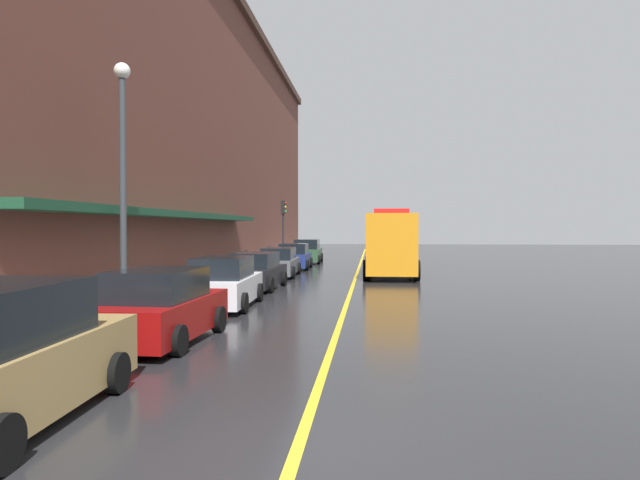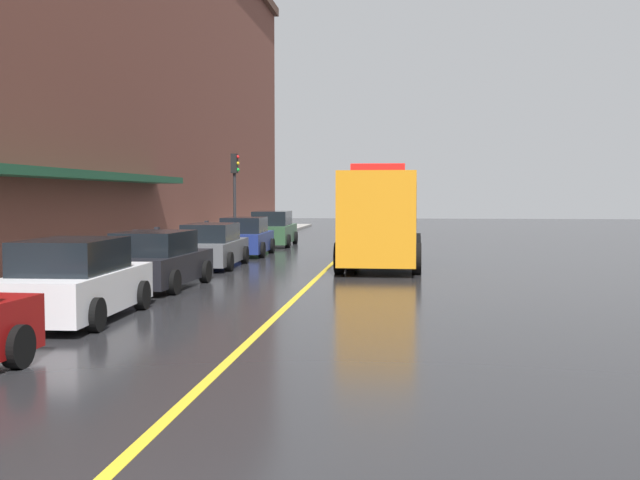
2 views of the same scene
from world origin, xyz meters
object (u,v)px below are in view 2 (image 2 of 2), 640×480
object	(u,v)px
parked_car_6	(273,230)
traffic_light_near	(235,181)
parking_meter_0	(136,244)
parked_car_4	(212,246)
parked_car_2	(75,282)
parked_car_3	(157,261)
utility_truck	(382,219)
parking_meter_3	(207,231)
parked_car_5	(245,237)
parking_meter_2	(157,240)

from	to	relation	value
parked_car_6	traffic_light_near	size ratio (longest dim) A/B	1.13
parking_meter_0	traffic_light_near	xyz separation A→B (m)	(0.06, 13.22, 2.10)
parked_car_4	parking_meter_0	xyz separation A→B (m)	(-1.32, -3.96, 0.33)
parked_car_2	parking_meter_0	world-z (taller)	parked_car_2
parked_car_3	utility_truck	size ratio (longest dim) A/B	0.49
parking_meter_3	parked_car_5	bearing A→B (deg)	37.00
parked_car_3	parking_meter_0	size ratio (longest dim) A/B	3.38
parked_car_2	traffic_light_near	world-z (taller)	traffic_light_near
parking_meter_0	traffic_light_near	world-z (taller)	traffic_light_near
parking_meter_2	traffic_light_near	xyz separation A→B (m)	(0.06, 11.25, 2.10)
parked_car_6	utility_truck	xyz separation A→B (m)	(5.72, -10.00, 0.86)
parking_meter_3	traffic_light_near	world-z (taller)	traffic_light_near
parked_car_2	parking_meter_0	size ratio (longest dim) A/B	3.42
parked_car_2	parked_car_6	bearing A→B (deg)	-2.07
parking_meter_0	utility_truck	bearing A→B (deg)	37.35
parked_car_6	parking_meter_2	size ratio (longest dim) A/B	3.64
parking_meter_3	parked_car_4	bearing A→B (deg)	-72.92
parked_car_5	traffic_light_near	world-z (taller)	traffic_light_near
parked_car_3	parked_car_2	bearing A→B (deg)	-177.15
parked_car_6	traffic_light_near	xyz separation A→B (m)	(-1.40, -2.27, 2.35)
parked_car_3	parked_car_4	distance (m)	6.06
parked_car_4	parked_car_6	world-z (taller)	parked_car_6
parking_meter_0	parked_car_3	bearing A→B (deg)	-57.44
traffic_light_near	utility_truck	bearing A→B (deg)	-47.32
parked_car_2	parked_car_5	bearing A→B (deg)	-1.80
parking_meter_2	traffic_light_near	size ratio (longest dim) A/B	0.31
parked_car_5	parked_car_6	size ratio (longest dim) A/B	0.86
parked_car_5	parking_meter_3	size ratio (longest dim) A/B	3.15
parking_meter_0	parking_meter_2	distance (m)	1.96
parking_meter_2	parking_meter_3	distance (m)	6.28
parked_car_4	parking_meter_0	bearing A→B (deg)	159.94
traffic_light_near	parked_car_3	bearing A→B (deg)	-85.22
parked_car_5	parked_car_6	distance (m)	6.21
parked_car_4	traffic_light_near	xyz separation A→B (m)	(-1.26, 9.26, 2.43)
parked_car_6	parking_meter_2	xyz separation A→B (m)	(-1.46, -13.52, 0.25)
parked_car_2	parked_car_4	bearing A→B (deg)	-1.47
parked_car_2	traffic_light_near	xyz separation A→B (m)	(-1.35, 20.68, 2.38)
parking_meter_0	parking_meter_2	size ratio (longest dim) A/B	1.00
utility_truck	parking_meter_3	size ratio (longest dim) A/B	6.91
parked_car_2	traffic_light_near	distance (m)	20.86
utility_truck	parking_meter_2	xyz separation A→B (m)	(-7.19, -3.52, -0.61)
parked_car_2	parking_meter_3	bearing A→B (deg)	3.20
parked_car_3	utility_truck	bearing A→B (deg)	-35.51
parked_car_2	parking_meter_2	distance (m)	9.54
parking_meter_0	parked_car_5	bearing A→B (deg)	81.60
parked_car_2	parked_car_5	size ratio (longest dim) A/B	1.09
traffic_light_near	parking_meter_0	bearing A→B (deg)	-90.27
utility_truck	parking_meter_0	xyz separation A→B (m)	(-7.19, -5.49, -0.61)
parked_car_4	parked_car_5	distance (m)	5.32
parked_car_4	parked_car_6	distance (m)	11.53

